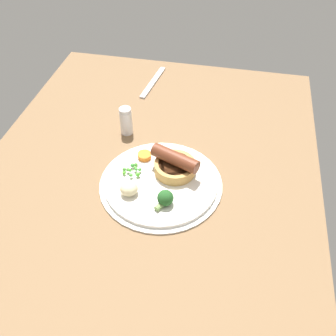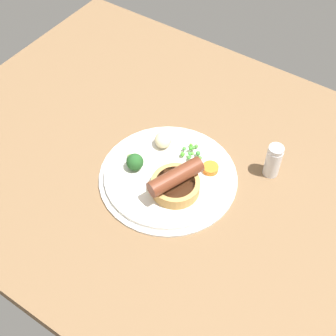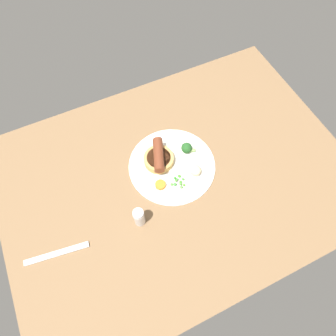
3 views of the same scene
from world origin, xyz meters
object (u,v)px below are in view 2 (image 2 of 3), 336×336
(carrot_slice_4, at_px, (210,168))
(pea_pile, at_px, (191,152))
(salt_shaker, at_px, (273,161))
(broccoli_floret_near, at_px, (135,162))
(dinner_plate, at_px, (169,176))
(potato_chunk_0, at_px, (163,140))
(sausage_pudding, at_px, (176,183))

(carrot_slice_4, bearing_deg, pea_pile, 164.79)
(carrot_slice_4, height_order, salt_shaker, salt_shaker)
(broccoli_floret_near, relative_size, salt_shaker, 0.60)
(pea_pile, distance_m, carrot_slice_4, 0.06)
(carrot_slice_4, bearing_deg, salt_shaker, 36.32)
(dinner_plate, xyz_separation_m, broccoli_floret_near, (-0.07, -0.02, 0.03))
(potato_chunk_0, bearing_deg, broccoli_floret_near, -98.82)
(pea_pile, xyz_separation_m, carrot_slice_4, (0.05, -0.01, -0.00))
(sausage_pudding, height_order, pea_pile, sausage_pudding)
(potato_chunk_0, bearing_deg, pea_pile, 9.40)
(sausage_pudding, bearing_deg, broccoli_floret_near, -70.04)
(dinner_plate, xyz_separation_m, sausage_pudding, (0.03, -0.03, 0.03))
(broccoli_floret_near, bearing_deg, pea_pile, 81.25)
(dinner_plate, xyz_separation_m, carrot_slice_4, (0.06, 0.05, 0.01))
(broccoli_floret_near, height_order, carrot_slice_4, broccoli_floret_near)
(broccoli_floret_near, xyz_separation_m, carrot_slice_4, (0.13, 0.08, -0.01))
(sausage_pudding, relative_size, salt_shaker, 1.53)
(pea_pile, relative_size, salt_shaker, 0.62)
(dinner_plate, relative_size, broccoli_floret_near, 6.10)
(potato_chunk_0, distance_m, salt_shaker, 0.23)
(broccoli_floret_near, bearing_deg, carrot_slice_4, 61.39)
(dinner_plate, relative_size, potato_chunk_0, 7.16)
(potato_chunk_0, relative_size, carrot_slice_4, 1.20)
(broccoli_floret_near, relative_size, potato_chunk_0, 1.17)
(dinner_plate, xyz_separation_m, pea_pile, (0.01, 0.07, 0.02))
(sausage_pudding, relative_size, pea_pile, 2.46)
(dinner_plate, height_order, carrot_slice_4, carrot_slice_4)
(sausage_pudding, bearing_deg, potato_chunk_0, -113.09)
(potato_chunk_0, bearing_deg, sausage_pudding, -44.43)
(pea_pile, height_order, salt_shaker, salt_shaker)
(carrot_slice_4, relative_size, salt_shaker, 0.43)
(sausage_pudding, relative_size, potato_chunk_0, 2.98)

